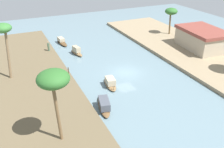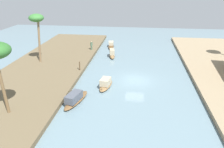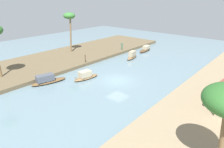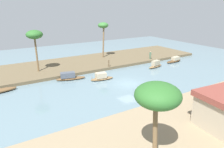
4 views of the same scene
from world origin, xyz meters
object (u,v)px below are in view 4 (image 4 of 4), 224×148
sampan_open_hull (156,65)px  person_on_near_bank (150,55)px  mooring_post (109,63)px  palm_tree_left_far (34,35)px  sampan_with_tall_canopy (69,77)px  sampan_upstream_small (174,60)px  palm_tree_right_tall (158,96)px  sampan_foreground (101,77)px  palm_tree_left_near (103,27)px

sampan_open_hull → person_on_near_bank: 4.76m
sampan_open_hull → mooring_post: (8.08, -3.59, 0.61)m
palm_tree_left_far → sampan_with_tall_canopy: bearing=120.9°
mooring_post → sampan_upstream_small: bearing=169.6°
palm_tree_left_far → palm_tree_right_tall: bearing=94.5°
sampan_open_hull → sampan_foreground: (12.02, 0.75, -0.08)m
person_on_near_bank → palm_tree_left_far: size_ratio=0.23×
mooring_post → sampan_with_tall_canopy: bearing=11.5°
sampan_open_hull → sampan_foreground: size_ratio=0.94×
palm_tree_left_near → sampan_with_tall_canopy: bearing=38.0°
palm_tree_left_near → palm_tree_left_far: size_ratio=1.07×
mooring_post → palm_tree_right_tall: size_ratio=0.22×
palm_tree_left_far → sampan_open_hull: bearing=158.8°
sampan_upstream_small → person_on_near_bank: 5.05m
sampan_open_hull → sampan_with_tall_canopy: bearing=-17.0°
palm_tree_left_near → mooring_post: bearing=68.1°
sampan_upstream_small → palm_tree_left_far: (25.81, -6.64, 6.14)m
palm_tree_right_tall → sampan_upstream_small: bearing=-140.1°
palm_tree_left_far → palm_tree_right_tall: (-2.08, 26.46, -1.15)m
sampan_with_tall_canopy → palm_tree_left_far: size_ratio=0.68×
person_on_near_bank → palm_tree_right_tall: 30.65m
sampan_upstream_small → palm_tree_right_tall: size_ratio=0.74×
person_on_near_bank → sampan_open_hull: bearing=-85.3°
sampan_open_hull → sampan_with_tall_canopy: size_ratio=0.77×
sampan_foreground → palm_tree_right_tall: palm_tree_right_tall is taller
person_on_near_bank → palm_tree_left_near: size_ratio=0.22×
mooring_post → palm_tree_right_tall: 24.73m
sampan_open_hull → person_on_near_bank: (-2.27, -4.13, 0.71)m
mooring_post → person_on_near_bank: bearing=-177.0°
sampan_foreground → sampan_open_hull: bearing=-168.4°
sampan_upstream_small → sampan_foreground: sampan_foreground is taller
mooring_post → palm_tree_left_near: bearing=-111.9°
palm_tree_right_tall → sampan_with_tall_canopy: bearing=-93.6°
sampan_open_hull → palm_tree_right_tall: 26.23m
sampan_foreground → palm_tree_left_near: size_ratio=0.52×
sampan_upstream_small → person_on_near_bank: person_on_near_bank is taller
sampan_upstream_small → sampan_with_tall_canopy: (22.40, -0.94, 0.10)m
person_on_near_bank → palm_tree_left_near: 11.41m
mooring_post → palm_tree_left_near: size_ratio=0.17×
person_on_near_bank → palm_tree_right_tall: bearing=-97.4°
sampan_open_hull → palm_tree_right_tall: size_ratio=0.62×
sampan_foreground → mooring_post: (-3.94, -4.34, 0.69)m
mooring_post → palm_tree_left_far: size_ratio=0.19×
sampan_open_hull → sampan_upstream_small: (-6.12, -0.98, -0.14)m
palm_tree_left_far → palm_tree_left_near: bearing=-168.6°
sampan_upstream_small → sampan_foreground: bearing=0.1°
sampan_open_hull → sampan_foreground: sampan_open_hull is taller
sampan_open_hull → palm_tree_left_far: bearing=-31.4°
person_on_near_bank → palm_tree_left_far: palm_tree_left_far is taller
palm_tree_left_near → sampan_foreground: bearing=59.2°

